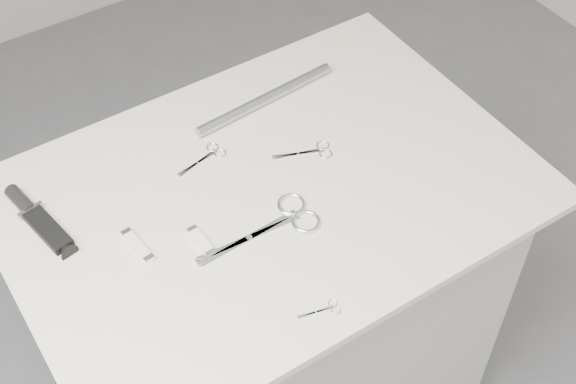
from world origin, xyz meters
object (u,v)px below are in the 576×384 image
pocket_knife_a (138,246)px  pocket_knife_b (202,242)px  embroidery_scissors_a (313,151)px  large_shears (281,222)px  metal_rail (265,99)px  embroidery_scissors_b (208,156)px  sheathed_knife (36,217)px  tiny_scissors (324,310)px  plinth (272,321)px

pocket_knife_a → pocket_knife_b: 0.11m
pocket_knife_a → embroidery_scissors_a: bearing=-91.9°
large_shears → metal_rail: bearing=63.4°
embroidery_scissors_b → metal_rail: metal_rail is taller
sheathed_knife → pocket_knife_a: 0.21m
embroidery_scissors_a → pocket_knife_b: bearing=-144.0°
embroidery_scissors_a → tiny_scissors: 0.38m
embroidery_scissors_b → metal_rail: size_ratio=0.33×
large_shears → metal_rail: metal_rail is taller
metal_rail → embroidery_scissors_a: bearing=-89.1°
pocket_knife_a → embroidery_scissors_b: bearing=-64.7°
large_shears → plinth: bearing=73.2°
pocket_knife_b → embroidery_scissors_b: bearing=-34.6°
embroidery_scissors_b → tiny_scissors: bearing=-103.9°
embroidery_scissors_a → pocket_knife_a: 0.40m
plinth → pocket_knife_b: bearing=-164.6°
plinth → embroidery_scissors_b: bearing=112.2°
embroidery_scissors_b → large_shears: bearing=-94.5°
large_shears → tiny_scissors: size_ratio=3.21×
pocket_knife_b → pocket_knife_a: bearing=59.3°
embroidery_scissors_b → sheathed_knife: sheathed_knife is taller
embroidery_scissors_a → sheathed_knife: bearing=-173.8°
large_shears → sheathed_knife: size_ratio=1.24×
embroidery_scissors_b → pocket_knife_a: 0.25m
plinth → pocket_knife_b: pocket_knife_b is taller
sheathed_knife → pocket_knife_b: sheathed_knife is taller
tiny_scissors → pocket_knife_b: pocket_knife_b is taller
pocket_knife_b → large_shears: bearing=-107.0°
tiny_scissors → pocket_knife_a: (-0.21, 0.29, 0.00)m
large_shears → embroidery_scissors_b: 0.23m
embroidery_scissors_a → pocket_knife_b: (-0.30, -0.08, 0.00)m
plinth → metal_rail: metal_rail is taller
tiny_scissors → embroidery_scissors_a: bearing=72.5°
tiny_scissors → pocket_knife_a: bearing=138.9°
large_shears → pocket_knife_a: 0.26m
embroidery_scissors_a → pocket_knife_b: size_ratio=1.59×
large_shears → embroidery_scissors_b: large_shears is taller
large_shears → metal_rail: 0.33m
embroidery_scissors_a → metal_rail: size_ratio=0.35×
pocket_knife_a → pocket_knife_b: bearing=-124.1°
large_shears → embroidery_scissors_b: (-0.03, 0.22, -0.00)m
plinth → tiny_scissors: size_ratio=12.05×
pocket_knife_b → sheathed_knife: bearing=43.9°
plinth → sheathed_knife: (-0.40, 0.17, 0.48)m
sheathed_knife → embroidery_scissors_a: bearing=-114.2°
tiny_scissors → metal_rail: size_ratio=0.22×
sheathed_knife → metal_rail: (0.53, 0.04, 0.00)m
embroidery_scissors_a → pocket_knife_b: pocket_knife_b is taller
embroidery_scissors_b → embroidery_scissors_a: bearing=-41.7°
plinth → large_shears: size_ratio=3.75×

